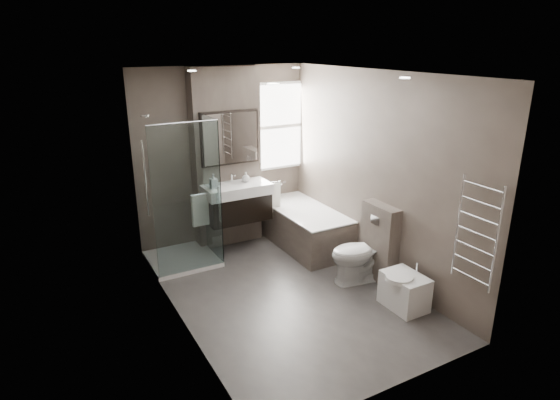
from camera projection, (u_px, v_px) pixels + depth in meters
room at (287, 191)px, 5.31m from camera, size 2.70×3.90×2.70m
vanity_pier at (226, 158)px, 6.78m from camera, size 1.00×0.25×2.60m
vanity at (237, 202)px, 6.67m from camera, size 0.95×0.47×0.66m
mirror_cabinet at (230, 138)px, 6.54m from camera, size 0.86×0.08×0.76m
towel_left at (200, 210)px, 6.40m from camera, size 0.24×0.06×0.44m
towel_right at (272, 198)px, 6.91m from camera, size 0.24×0.06×0.44m
shower_enclosure at (189, 229)px, 6.34m from camera, size 0.90×0.90×2.00m
bathtub at (304, 225)px, 6.96m from camera, size 0.75×1.60×0.57m
window at (277, 127)px, 7.15m from camera, size 0.98×0.06×1.33m
toilet at (361, 253)px, 5.88m from camera, size 0.83×0.57×0.78m
cistern_box at (379, 242)px, 5.91m from camera, size 0.19×0.55×1.00m
bidet at (404, 290)px, 5.34m from camera, size 0.44×0.51×0.53m
towel_radiator at (477, 233)px, 4.61m from camera, size 0.03×0.49×1.10m
soap_bottle_a at (214, 181)px, 6.38m from camera, size 0.09×0.10×0.21m
soap_bottle_b at (246, 177)px, 6.68m from camera, size 0.11×0.11×0.14m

